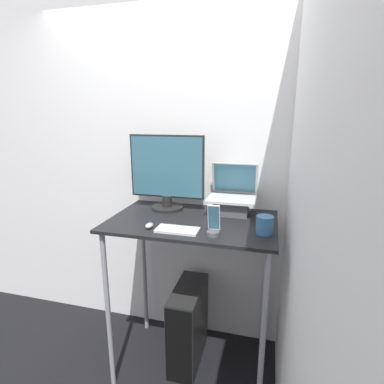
# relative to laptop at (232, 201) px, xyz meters

# --- Properties ---
(wall_back) EXTENTS (6.00, 0.05, 2.60)m
(wall_back) POSITION_rel_laptop_xyz_m (-0.22, 0.22, 0.10)
(wall_back) COLOR silver
(wall_back) RESTS_ON ground_plane
(wall_side_right) EXTENTS (0.05, 6.00, 2.60)m
(wall_side_right) POSITION_rel_laptop_xyz_m (0.38, -0.52, 0.10)
(wall_side_right) COLOR silver
(wall_side_right) RESTS_ON ground_plane
(desk) EXTENTS (1.04, 0.66, 1.11)m
(desk) POSITION_rel_laptop_xyz_m (-0.22, -0.19, -0.24)
(desk) COLOR black
(desk) RESTS_ON ground_plane
(laptop) EXTENTS (0.31, 0.28, 0.33)m
(laptop) POSITION_rel_laptop_xyz_m (0.00, 0.00, 0.00)
(laptop) COLOR #4C4C51
(laptop) RESTS_ON desk
(monitor) EXTENTS (0.52, 0.22, 0.51)m
(monitor) POSITION_rel_laptop_xyz_m (-0.45, -0.02, 0.15)
(monitor) COLOR black
(monitor) RESTS_ON desk
(keyboard) EXTENTS (0.24, 0.12, 0.02)m
(keyboard) POSITION_rel_laptop_xyz_m (-0.26, -0.40, -0.08)
(keyboard) COLOR silver
(keyboard) RESTS_ON desk
(mouse) EXTENTS (0.04, 0.07, 0.03)m
(mouse) POSITION_rel_laptop_xyz_m (-0.43, -0.40, -0.07)
(mouse) COLOR #99999E
(mouse) RESTS_ON desk
(cell_phone) EXTENTS (0.07, 0.07, 0.17)m
(cell_phone) POSITION_rel_laptop_xyz_m (-0.05, -0.41, -0.04)
(cell_phone) COLOR #4C4C51
(cell_phone) RESTS_ON desk
(computer_tower) EXTENTS (0.19, 0.47, 0.58)m
(computer_tower) POSITION_rel_laptop_xyz_m (-0.27, -0.14, -0.91)
(computer_tower) COLOR black
(computer_tower) RESTS_ON ground_plane
(mug) EXTENTS (0.09, 0.09, 0.10)m
(mug) POSITION_rel_laptop_xyz_m (0.22, -0.31, -0.04)
(mug) COLOR #336699
(mug) RESTS_ON desk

